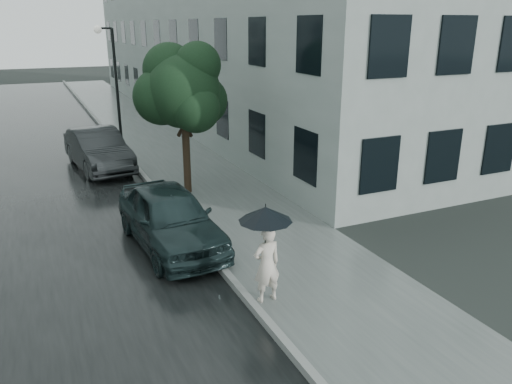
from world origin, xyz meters
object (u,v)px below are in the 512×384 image
pedestrian (267,265)px  car_far (98,149)px  street_tree (183,90)px  car_near (170,217)px  lamp_post (113,81)px

pedestrian → car_far: pedestrian is taller
pedestrian → street_tree: (0.60, 7.15, 2.46)m
street_tree → car_near: street_tree is taller
pedestrian → lamp_post: 14.10m
pedestrian → car_near: size_ratio=0.36×
street_tree → pedestrian: bearing=-94.8°
lamp_post → car_near: size_ratio=1.19×
car_near → lamp_post: bearing=82.9°
pedestrian → car_far: 11.15m
car_near → car_far: (-0.59, 7.77, 0.01)m
street_tree → car_near: 4.89m
pedestrian → car_far: size_ratio=0.34×
street_tree → lamp_post: (-1.00, 6.77, -0.32)m
pedestrian → street_tree: 7.59m
lamp_post → car_near: 10.90m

